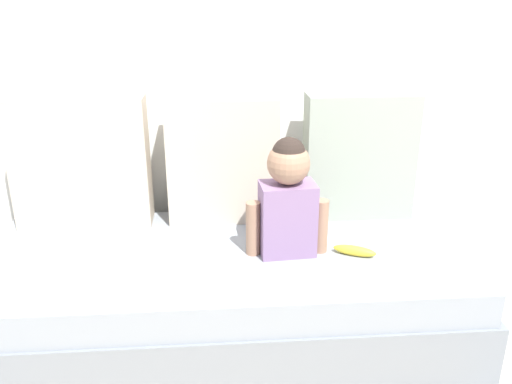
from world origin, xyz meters
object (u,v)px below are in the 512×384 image
banana (355,251)px  toddler (288,197)px  couch (227,292)px  throw_pillow_right (359,156)px  throw_pillow_center (223,160)px  throw_pillow_left (81,162)px

banana → toddler: bearing=169.7°
couch → throw_pillow_right: bearing=28.2°
throw_pillow_center → throw_pillow_right: throw_pillow_right is taller
couch → throw_pillow_left: 0.84m
couch → banana: 0.55m
throw_pillow_left → banana: bearing=-19.9°
throw_pillow_left → toddler: size_ratio=1.21×
throw_pillow_right → banana: 0.49m
throw_pillow_right → throw_pillow_left: bearing=180.0°
couch → throw_pillow_right: (0.61, 0.33, 0.47)m
couch → throw_pillow_center: 0.57m
throw_pillow_right → toddler: (-0.37, -0.36, -0.04)m
throw_pillow_left → throw_pillow_center: size_ratio=1.04×
throw_pillow_left → toddler: (0.85, -0.36, -0.05)m
couch → throw_pillow_left: throw_pillow_left is taller
throw_pillow_left → throw_pillow_right: 1.22m
throw_pillow_left → toddler: throw_pillow_left is taller
couch → banana: bearing=-8.7°
throw_pillow_center → throw_pillow_right: bearing=0.0°
throw_pillow_center → throw_pillow_left: bearing=180.0°
throw_pillow_center → banana: bearing=-38.6°
throw_pillow_left → banana: (1.11, -0.40, -0.26)m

